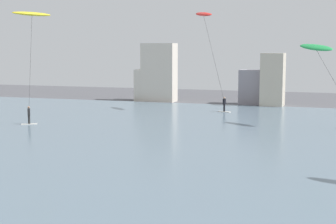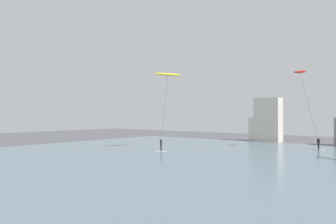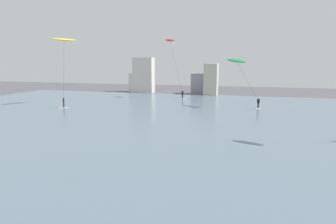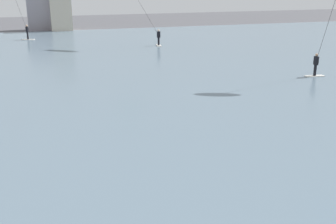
# 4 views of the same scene
# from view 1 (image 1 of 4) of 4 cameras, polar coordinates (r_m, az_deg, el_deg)

# --- Properties ---
(water_bay) EXTENTS (84.00, 52.00, 0.10)m
(water_bay) POSITION_cam_1_polar(r_m,az_deg,el_deg) (36.37, 9.26, -3.82)
(water_bay) COLOR slate
(water_bay) RESTS_ON ground
(far_shore_buildings) EXTENTS (19.38, 4.56, 7.64)m
(far_shore_buildings) POSITION_cam_1_polar(r_m,az_deg,el_deg) (65.31, 3.78, 3.64)
(far_shore_buildings) COLOR beige
(far_shore_buildings) RESTS_ON ground
(kitesurfer_yellow) EXTENTS (3.40, 5.38, 10.33)m
(kitesurfer_yellow) POSITION_cam_1_polar(r_m,az_deg,el_deg) (50.07, -15.03, 9.90)
(kitesurfer_yellow) COLOR silver
(kitesurfer_yellow) RESTS_ON water_bay
(kitesurfer_green) EXTENTS (5.34, 2.98, 7.45)m
(kitesurfer_green) POSITION_cam_1_polar(r_m,az_deg,el_deg) (45.93, 16.56, 6.31)
(kitesurfer_green) COLOR silver
(kitesurfer_green) RESTS_ON water_bay
(kitesurfer_red) EXTENTS (4.64, 2.98, 10.95)m
(kitesurfer_red) POSITION_cam_1_polar(r_m,az_deg,el_deg) (55.86, 4.24, 9.88)
(kitesurfer_red) COLOR silver
(kitesurfer_red) RESTS_ON water_bay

